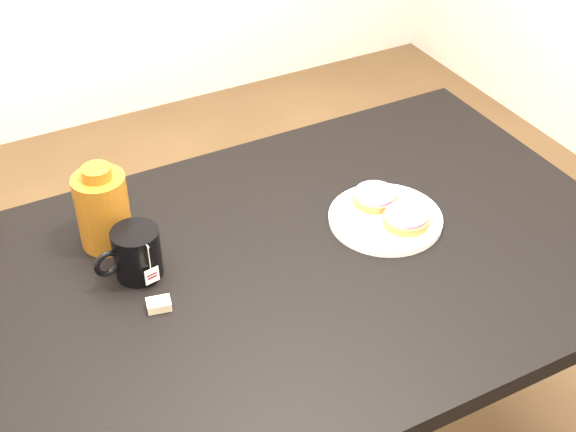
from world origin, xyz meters
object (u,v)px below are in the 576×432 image
(table, at_px, (298,290))
(bagel_package, at_px, (103,209))
(teabag_pouch, at_px, (159,304))
(plate, at_px, (385,218))
(bagel_front, at_px, (406,218))
(mug, at_px, (136,253))
(bagel_back, at_px, (375,197))

(table, distance_m, bagel_package, 0.43)
(teabag_pouch, bearing_deg, table, -0.20)
(teabag_pouch, bearing_deg, bagel_package, 95.66)
(table, xyz_separation_m, teabag_pouch, (-0.30, 0.00, 0.09))
(plate, height_order, bagel_front, bagel_front)
(mug, height_order, bagel_package, bagel_package)
(table, bearing_deg, teabag_pouch, 179.80)
(mug, bearing_deg, bagel_back, -13.17)
(bagel_back, distance_m, mug, 0.53)
(table, bearing_deg, bagel_front, -3.31)
(bagel_back, xyz_separation_m, bagel_front, (0.02, -0.10, -0.00))
(plate, height_order, teabag_pouch, same)
(mug, distance_m, bagel_package, 0.13)
(plate, relative_size, mug, 1.67)
(bagel_front, height_order, bagel_package, bagel_package)
(table, height_order, bagel_back, bagel_back)
(plate, distance_m, teabag_pouch, 0.53)
(bagel_package, bearing_deg, plate, -21.05)
(plate, bearing_deg, bagel_package, 158.95)
(mug, bearing_deg, table, -30.37)
(bagel_back, distance_m, teabag_pouch, 0.54)
(table, height_order, mug, mug)
(mug, height_order, teabag_pouch, mug)
(plate, bearing_deg, teabag_pouch, -177.27)
(plate, xyz_separation_m, mug, (-0.53, 0.09, 0.04))
(bagel_back, xyz_separation_m, bagel_package, (-0.56, 0.16, 0.06))
(bagel_back, xyz_separation_m, teabag_pouch, (-0.53, -0.08, -0.02))
(plate, relative_size, bagel_back, 2.35)
(bagel_front, height_order, teabag_pouch, bagel_front)
(teabag_pouch, bearing_deg, bagel_back, 8.49)
(table, distance_m, bagel_back, 0.27)
(bagel_front, distance_m, bagel_package, 0.63)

